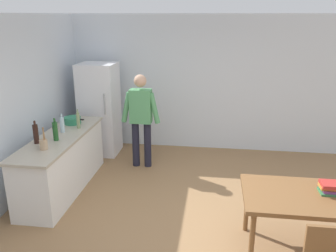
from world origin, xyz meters
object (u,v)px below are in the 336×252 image
(bottle_wine_green, at_px, (55,131))
(bottle_wine_dark, at_px, (36,134))
(bottle_water_clear, at_px, (62,124))
(cooking_pot, at_px, (72,120))
(dining_table, at_px, (305,201))
(utensil_jar, at_px, (44,144))
(book_stack, at_px, (331,188))
(refrigerator, at_px, (100,109))
(bottle_vinegar_tall, at_px, (78,120))
(person, at_px, (141,115))

(bottle_wine_green, xyz_separation_m, bottle_wine_dark, (-0.22, -0.16, 0.00))
(bottle_water_clear, bearing_deg, cooking_pot, 92.54)
(cooking_pot, xyz_separation_m, bottle_wine_green, (0.08, -0.81, 0.09))
(dining_table, xyz_separation_m, utensil_jar, (-3.38, 0.55, 0.31))
(dining_table, bearing_deg, bottle_water_clear, 159.46)
(dining_table, xyz_separation_m, book_stack, (0.28, 0.08, 0.14))
(refrigerator, relative_size, bottle_vinegar_tall, 5.62)
(bottle_water_clear, xyz_separation_m, book_stack, (3.71, -1.20, -0.21))
(refrigerator, xyz_separation_m, bottle_wine_green, (-0.07, -1.79, 0.15))
(dining_table, distance_m, bottle_water_clear, 3.68)
(book_stack, bearing_deg, bottle_wine_green, 167.19)
(utensil_jar, relative_size, bottle_water_clear, 1.07)
(bottle_wine_green, distance_m, bottle_water_clear, 0.38)
(bottle_wine_green, height_order, bottle_wine_dark, same)
(dining_table, bearing_deg, bottle_wine_green, 164.84)
(bottle_wine_green, distance_m, bottle_wine_dark, 0.27)
(dining_table, distance_m, book_stack, 0.32)
(person, height_order, bottle_wine_green, person)
(person, distance_m, dining_table, 3.20)
(person, height_order, bottle_wine_dark, person)
(bottle_wine_dark, distance_m, bottle_water_clear, 0.55)
(person, height_order, utensil_jar, person)
(person, relative_size, bottle_wine_green, 5.00)
(cooking_pot, bearing_deg, book_stack, -23.78)
(cooking_pot, bearing_deg, bottle_wine_green, -84.25)
(cooking_pot, distance_m, utensil_jar, 1.18)
(refrigerator, relative_size, bottle_water_clear, 6.00)
(utensil_jar, height_order, bottle_water_clear, utensil_jar)
(cooking_pot, height_order, bottle_vinegar_tall, bottle_vinegar_tall)
(dining_table, distance_m, cooking_pot, 3.87)
(cooking_pot, xyz_separation_m, bottle_vinegar_tall, (0.20, -0.22, 0.08))
(bottle_water_clear, height_order, book_stack, bottle_water_clear)
(bottle_vinegar_tall, bearing_deg, bottle_wine_dark, -114.10)
(bottle_wine_green, relative_size, bottle_wine_dark, 1.00)
(utensil_jar, bearing_deg, dining_table, -9.22)
(refrigerator, relative_size, utensil_jar, 5.62)
(bottle_vinegar_tall, bearing_deg, bottle_wine_green, -100.79)
(utensil_jar, bearing_deg, person, 57.26)
(refrigerator, height_order, bottle_wine_green, refrigerator)
(person, distance_m, bottle_wine_green, 1.60)
(refrigerator, distance_m, cooking_pot, 0.99)
(refrigerator, xyz_separation_m, bottle_vinegar_tall, (0.04, -1.19, 0.14))
(bottle_vinegar_tall, relative_size, bottle_wine_dark, 0.94)
(book_stack, bearing_deg, dining_table, -163.34)
(cooking_pot, height_order, utensil_jar, utensil_jar)
(person, distance_m, bottle_vinegar_tall, 1.11)
(bottle_wine_green, bearing_deg, cooking_pot, 95.75)
(refrigerator, bearing_deg, bottle_vinegar_tall, -87.92)
(cooking_pot, bearing_deg, bottle_wine_dark, -98.24)
(cooking_pot, relative_size, bottle_vinegar_tall, 1.25)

